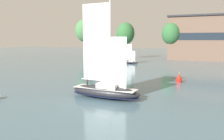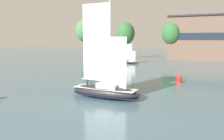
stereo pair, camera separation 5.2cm
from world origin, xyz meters
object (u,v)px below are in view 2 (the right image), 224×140
Objects in this scene: tree_shore_left at (85,31)px; sailboat_moored_outer_mooring at (131,62)px; channel_buoy at (179,78)px; sailboat_main at (105,90)px; tree_shore_right at (171,34)px; tree_shore_center at (126,33)px.

tree_shore_left is 2.41× the size of sailboat_moored_outer_mooring.
sailboat_main is at bearing -119.33° from channel_buoy.
tree_shore_right is at bearing 99.02° from channel_buoy.
sailboat_main is (42.55, -70.63, -12.64)m from tree_shore_left.
tree_shore_left reaches higher than tree_shore_right.
tree_shore_center is 7.84× the size of channel_buoy.
sailboat_moored_outer_mooring is (8.36, -18.95, -11.42)m from tree_shore_center.
tree_shore_center is 2.10× the size of sailboat_moored_outer_mooring.
tree_shore_right is at bearing 89.02° from sailboat_main.
sailboat_moored_outer_mooring is (-11.11, 49.86, -0.54)m from sailboat_main.
tree_shore_left is at bearing 121.06° from sailboat_main.
tree_shore_left is 1.16× the size of tree_shore_right.
tree_shore_right is at bearing 8.41° from tree_shore_center.
sailboat_main reaches higher than sailboat_moored_outer_mooring.
sailboat_moored_outer_mooring is at bearing 102.56° from sailboat_main.
sailboat_main is at bearing -77.44° from sailboat_moored_outer_mooring.
sailboat_main is at bearing -74.20° from tree_shore_center.
tree_shore_right reaches higher than channel_buoy.
tree_shore_right is (43.77, 1.24, -1.95)m from tree_shore_left.
tree_shore_left reaches higher than sailboat_main.
tree_shore_right is at bearing 60.73° from sailboat_moored_outer_mooring.
tree_shore_center is 1.02× the size of tree_shore_right.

